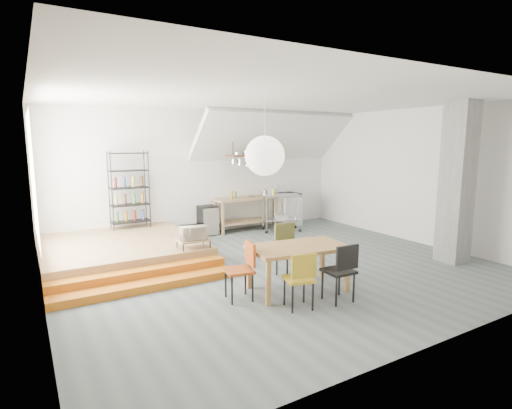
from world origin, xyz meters
TOP-DOWN VIEW (x-y plane):
  - floor at (0.00, 0.00)m, footprint 8.00×8.00m
  - wall_back at (0.00, 3.50)m, footprint 8.00×0.04m
  - wall_left at (-4.00, 0.00)m, footprint 0.04×7.00m
  - wall_right at (4.00, 0.00)m, footprint 0.04×7.00m
  - ceiling at (0.00, 0.00)m, footprint 8.00×7.00m
  - slope_ceiling at (1.80, 2.90)m, footprint 4.40×1.44m
  - window_pane at (-3.98, 1.50)m, footprint 0.02×2.50m
  - platform at (-2.50, 2.00)m, footprint 3.00×3.00m
  - step_lower at (-2.50, 0.05)m, footprint 3.00×0.35m
  - step_upper at (-2.50, 0.40)m, footprint 3.00×0.35m
  - concrete_column at (3.30, -1.50)m, footprint 0.50×0.50m
  - kitchen_counter at (1.10, 3.15)m, footprint 1.80×0.60m
  - stove at (2.50, 3.16)m, footprint 0.60×0.60m
  - pot_rack at (1.13, 2.92)m, footprint 1.20×0.50m
  - wire_shelving at (-2.00, 3.20)m, footprint 0.88×0.38m
  - microwave_shelf at (-1.40, 0.75)m, footprint 0.60×0.40m
  - paper_lantern at (-0.96, -1.13)m, footprint 0.60×0.60m
  - dining_table at (-0.37, -1.21)m, footprint 1.67×1.08m
  - chair_mustard at (-0.81, -1.86)m, footprint 0.47×0.47m
  - chair_black at (-0.11, -1.96)m, footprint 0.43×0.43m
  - chair_olive at (-0.09, -0.52)m, footprint 0.45×0.45m
  - chair_red at (-1.32, -1.09)m, footprint 0.47×0.47m
  - rolling_cart at (1.87, 2.58)m, footprint 1.13×0.87m
  - mini_fridge at (-0.03, 3.20)m, footprint 0.45×0.45m
  - microwave at (-1.40, 0.75)m, footprint 0.51×0.37m
  - bowl at (1.25, 3.10)m, footprint 0.27×0.27m

SIDE VIEW (x-z plane):
  - floor at x=0.00m, z-range 0.00..0.00m
  - step_lower at x=-2.50m, z-range 0.00..0.13m
  - step_upper at x=-2.50m, z-range 0.00..0.27m
  - platform at x=-2.50m, z-range 0.00..0.40m
  - mini_fridge at x=-0.03m, z-range 0.00..0.76m
  - stove at x=2.50m, z-range -0.11..1.07m
  - chair_mustard at x=-0.81m, z-range 0.08..0.94m
  - chair_red at x=-1.32m, z-range 0.09..0.98m
  - chair_black at x=-0.11m, z-range 0.09..1.00m
  - microwave_shelf at x=-1.40m, z-range 0.46..0.63m
  - chair_olive at x=-0.09m, z-range 0.09..1.04m
  - kitchen_counter at x=1.10m, z-range 0.17..1.08m
  - rolling_cart at x=1.87m, z-range 0.15..1.14m
  - dining_table at x=-0.37m, z-range 0.29..1.04m
  - microwave at x=-1.40m, z-range 0.56..0.84m
  - bowl at x=1.25m, z-range 0.91..0.96m
  - wire_shelving at x=-2.00m, z-range 0.43..2.23m
  - wall_back at x=0.00m, z-range 0.00..3.20m
  - wall_left at x=-4.00m, z-range 0.00..3.20m
  - wall_right at x=4.00m, z-range 0.00..3.20m
  - concrete_column at x=3.30m, z-range 0.00..3.20m
  - window_pane at x=-3.98m, z-range 0.70..2.90m
  - pot_rack at x=1.13m, z-range 1.26..2.69m
  - paper_lantern at x=-0.96m, z-range 1.90..2.50m
  - slope_ceiling at x=1.80m, z-range 1.89..3.21m
  - ceiling at x=0.00m, z-range 3.19..3.21m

